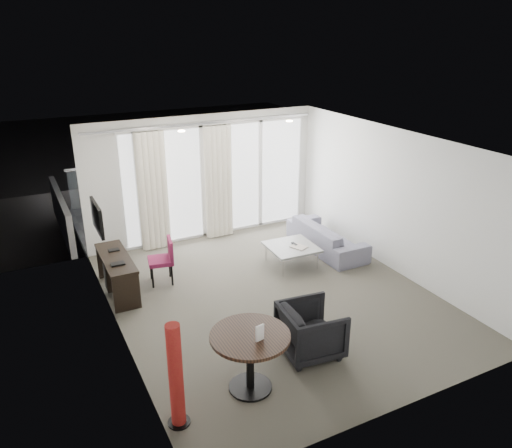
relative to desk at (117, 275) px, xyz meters
name	(u,v)px	position (x,y,z in m)	size (l,w,h in m)	color
floor	(272,296)	(2.26, -1.32, -0.33)	(5.00, 6.00, 0.00)	#4C493E
ceiling	(274,144)	(2.26, -1.32, 2.27)	(5.00, 6.00, 0.00)	white
wall_left	(114,255)	(-0.24, -1.32, 0.97)	(0.00, 6.00, 2.60)	silver
wall_right	(395,201)	(4.76, -1.32, 0.97)	(0.00, 6.00, 2.60)	silver
wall_front	(405,316)	(2.26, -4.32, 0.97)	(5.00, 0.00, 2.60)	silver
window_panel	(218,180)	(2.56, 1.67, 0.87)	(4.00, 0.02, 2.38)	white
window_frame	(218,180)	(2.56, 1.65, 0.87)	(4.10, 0.06, 2.44)	white
curtain_left	(153,192)	(1.11, 1.50, 0.87)	(0.60, 0.20, 2.38)	silver
curtain_right	(219,182)	(2.51, 1.50, 0.87)	(0.60, 0.20, 2.38)	silver
curtain_track	(205,123)	(2.26, 1.50, 2.12)	(4.80, 0.04, 0.04)	#B2B2B7
downlight_a	(181,131)	(1.36, 0.28, 2.26)	(0.12, 0.12, 0.02)	#FFE0B2
downlight_b	(289,121)	(3.46, 0.28, 2.26)	(0.12, 0.12, 0.02)	#FFE0B2
desk	(117,275)	(0.00, 0.00, 0.00)	(0.44, 1.41, 0.66)	black
tv	(97,218)	(-0.20, 0.13, 1.02)	(0.05, 0.80, 0.50)	black
desk_chair	(160,261)	(0.76, 0.02, 0.08)	(0.44, 0.42, 0.82)	maroon
round_table	(250,362)	(0.93, -3.19, 0.06)	(0.98, 0.98, 0.79)	black
menu_card	(260,345)	(0.98, -3.35, 0.39)	(0.11, 0.02, 0.21)	white
red_lamp	(176,376)	(-0.06, -3.36, 0.33)	(0.26, 0.26, 1.31)	maroon
tub_armchair	(311,330)	(1.99, -2.91, 0.03)	(0.78, 0.80, 0.73)	black
coffee_table	(291,255)	(3.15, -0.43, -0.13)	(0.87, 0.87, 0.39)	gray
remote	(294,246)	(3.24, -0.39, 0.03)	(0.05, 0.15, 0.02)	black
magazine	(299,249)	(3.24, -0.54, 0.03)	(0.23, 0.30, 0.02)	gray
sofa	(327,237)	(4.15, -0.14, -0.05)	(1.93, 0.76, 0.56)	slate
terrace_slab	(195,213)	(2.56, 3.18, -0.39)	(5.60, 3.00, 0.12)	#4D4D50
rattan_chair_a	(207,196)	(2.84, 3.05, 0.06)	(0.53, 0.53, 0.77)	brown
rattan_chair_b	(250,188)	(3.98, 3.01, 0.11)	(0.60, 0.60, 0.89)	brown
rattan_table	(249,194)	(3.98, 3.07, -0.07)	(0.52, 0.52, 0.52)	brown
balustrade	(175,177)	(2.56, 4.63, 0.17)	(5.50, 0.06, 1.05)	#B2B2B7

